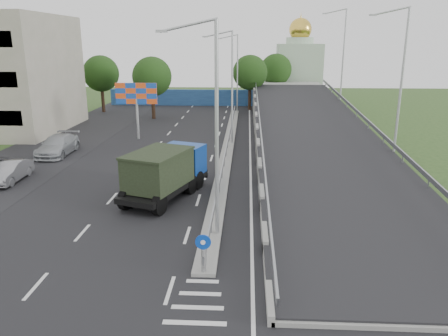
# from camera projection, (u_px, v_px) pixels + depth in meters

# --- Properties ---
(ground) EXTENTS (160.00, 160.00, 0.00)m
(ground) POSITION_uv_depth(u_px,v_px,m) (198.00, 307.00, 15.83)
(ground) COLOR #2D4C1E
(ground) RESTS_ON ground
(road_surface) EXTENTS (26.00, 90.00, 0.04)m
(road_surface) POSITION_uv_depth(u_px,v_px,m) (188.00, 161.00, 35.17)
(road_surface) COLOR black
(road_surface) RESTS_ON ground
(parking_strip) EXTENTS (8.00, 90.00, 0.05)m
(parking_strip) POSITION_uv_depth(u_px,v_px,m) (31.00, 159.00, 35.83)
(parking_strip) COLOR black
(parking_strip) RESTS_ON ground
(median) EXTENTS (1.00, 44.00, 0.20)m
(median) POSITION_uv_depth(u_px,v_px,m) (228.00, 149.00, 38.82)
(median) COLOR gray
(median) RESTS_ON ground
(overpass_ramp) EXTENTS (10.00, 50.00, 3.50)m
(overpass_ramp) POSITION_uv_depth(u_px,v_px,m) (314.00, 132.00, 37.98)
(overpass_ramp) COLOR gray
(overpass_ramp) RESTS_ON ground
(median_guardrail) EXTENTS (0.09, 44.00, 0.71)m
(median_guardrail) POSITION_uv_depth(u_px,v_px,m) (228.00, 142.00, 38.64)
(median_guardrail) COLOR gray
(median_guardrail) RESTS_ON median
(sign_bollard) EXTENTS (0.64, 0.23, 1.67)m
(sign_bollard) POSITION_uv_depth(u_px,v_px,m) (203.00, 253.00, 17.63)
(sign_bollard) COLOR black
(sign_bollard) RESTS_ON median
(lamp_post_near) EXTENTS (2.74, 0.18, 10.08)m
(lamp_post_near) POSITION_uv_depth(u_px,v_px,m) (213.00, 120.00, 19.97)
(lamp_post_near) COLOR #B2B5B7
(lamp_post_near) RESTS_ON median
(lamp_post_mid) EXTENTS (2.74, 0.18, 10.08)m
(lamp_post_mid) POSITION_uv_depth(u_px,v_px,m) (230.00, 82.00, 39.15)
(lamp_post_mid) COLOR #B2B5B7
(lamp_post_mid) RESTS_ON median
(lamp_post_far) EXTENTS (2.74, 0.18, 10.08)m
(lamp_post_far) POSITION_uv_depth(u_px,v_px,m) (236.00, 69.00, 58.34)
(lamp_post_far) COLOR #B2B5B7
(lamp_post_far) RESTS_ON median
(blue_wall) EXTENTS (30.00, 0.50, 2.40)m
(blue_wall) POSITION_uv_depth(u_px,v_px,m) (210.00, 98.00, 65.59)
(blue_wall) COLOR navy
(blue_wall) RESTS_ON ground
(church) EXTENTS (7.00, 7.00, 13.80)m
(church) POSITION_uv_depth(u_px,v_px,m) (299.00, 67.00, 71.40)
(church) COLOR #B2CCAD
(church) RESTS_ON ground
(billboard) EXTENTS (4.00, 0.24, 5.50)m
(billboard) POSITION_uv_depth(u_px,v_px,m) (136.00, 97.00, 41.99)
(billboard) COLOR #B2B5B7
(billboard) RESTS_ON ground
(tree_left_mid) EXTENTS (4.80, 4.80, 7.60)m
(tree_left_mid) POSITION_uv_depth(u_px,v_px,m) (152.00, 77.00, 53.28)
(tree_left_mid) COLOR black
(tree_left_mid) RESTS_ON ground
(tree_median_far) EXTENTS (4.80, 4.80, 7.60)m
(tree_median_far) POSITION_uv_depth(u_px,v_px,m) (250.00, 73.00, 60.34)
(tree_median_far) COLOR black
(tree_median_far) RESTS_ON ground
(tree_left_far) EXTENTS (4.80, 4.80, 7.60)m
(tree_left_far) POSITION_uv_depth(u_px,v_px,m) (101.00, 74.00, 58.48)
(tree_left_far) COLOR black
(tree_left_far) RESTS_ON ground
(tree_ramp_far) EXTENTS (4.80, 4.80, 7.60)m
(tree_ramp_far) POSITION_uv_depth(u_px,v_px,m) (276.00, 70.00, 66.85)
(tree_ramp_far) COLOR black
(tree_ramp_far) RESTS_ON ground
(dump_truck) EXTENTS (4.71, 7.44, 3.09)m
(dump_truck) POSITION_uv_depth(u_px,v_px,m) (166.00, 171.00, 26.60)
(dump_truck) COLOR black
(dump_truck) RESTS_ON ground
(parked_car_b) EXTENTS (1.57, 4.27, 1.40)m
(parked_car_b) POSITION_uv_depth(u_px,v_px,m) (10.00, 172.00, 29.89)
(parked_car_b) COLOR gray
(parked_car_b) RESTS_ON ground
(parked_car_d) EXTENTS (2.39, 5.68, 1.64)m
(parked_car_d) POSITION_uv_depth(u_px,v_px,m) (58.00, 145.00, 37.01)
(parked_car_d) COLOR #A1A5AA
(parked_car_d) RESTS_ON ground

